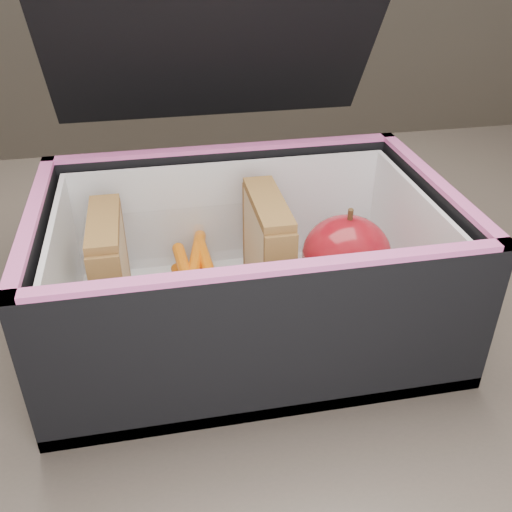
{
  "coord_description": "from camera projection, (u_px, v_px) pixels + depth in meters",
  "views": [
    {
      "loc": [
        -0.11,
        -0.42,
        1.07
      ],
      "look_at": [
        -0.03,
        -0.03,
        0.81
      ],
      "focal_mm": 40.0,
      "sensor_mm": 36.0,
      "label": 1
    }
  ],
  "objects": [
    {
      "name": "red_apple",
      "position": [
        346.0,
        256.0,
        0.49
      ],
      "size": [
        0.1,
        0.1,
        0.08
      ],
      "rotation": [
        0.0,
        0.0,
        -0.36
      ],
      "color": "maroon",
      "rests_on": "paper_napkin"
    },
    {
      "name": "plastic_tub",
      "position": [
        192.0,
        279.0,
        0.47
      ],
      "size": [
        0.17,
        0.12,
        0.07
      ],
      "primitive_type": null,
      "color": "white",
      "rests_on": "lunch_bag"
    },
    {
      "name": "sandwich_right",
      "position": [
        268.0,
        253.0,
        0.47
      ],
      "size": [
        0.02,
        0.09,
        0.1
      ],
      "color": "#D5B98D",
      "rests_on": "plastic_tub"
    },
    {
      "name": "lunch_bag",
      "position": [
        245.0,
        255.0,
        0.47
      ],
      "size": [
        0.32,
        0.33,
        0.3
      ],
      "color": "black",
      "rests_on": "kitchen_table"
    },
    {
      "name": "kitchen_table",
      "position": [
        282.0,
        367.0,
        0.58
      ],
      "size": [
        1.2,
        0.8,
        0.75
      ],
      "color": "brown",
      "rests_on": "ground"
    },
    {
      "name": "sandwich_left",
      "position": [
        111.0,
        271.0,
        0.45
      ],
      "size": [
        0.02,
        0.08,
        0.1
      ],
      "color": "#D5B98D",
      "rests_on": "plastic_tub"
    },
    {
      "name": "paper_napkin",
      "position": [
        340.0,
        292.0,
        0.51
      ],
      "size": [
        0.1,
        0.1,
        0.01
      ],
      "primitive_type": "cube",
      "rotation": [
        0.0,
        0.0,
        -0.34
      ],
      "color": "white",
      "rests_on": "lunch_bag"
    },
    {
      "name": "carrot_sticks",
      "position": [
        192.0,
        293.0,
        0.48
      ],
      "size": [
        0.05,
        0.15,
        0.03
      ],
      "color": "orange",
      "rests_on": "plastic_tub"
    }
  ]
}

